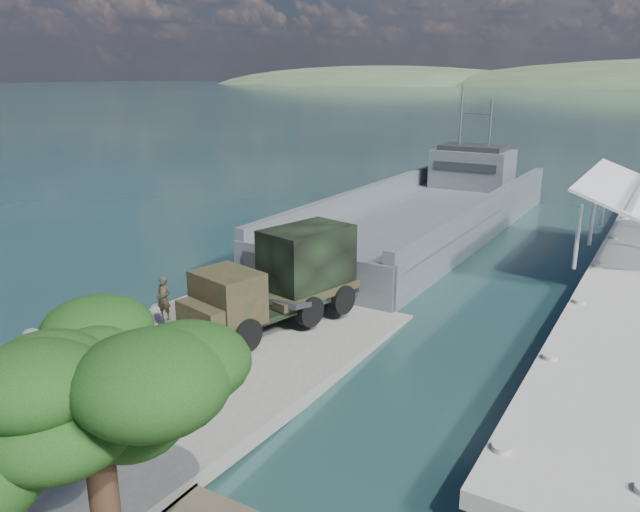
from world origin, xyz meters
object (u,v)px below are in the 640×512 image
at_px(military_truck, 282,279).
at_px(overhang_tree, 96,401).
at_px(landing_craft, 423,222).
at_px(soldier, 165,308).

xyz_separation_m(military_truck, overhang_tree, (4.98, -13.27, 2.40)).
bearing_deg(military_truck, overhang_tree, -55.46).
bearing_deg(landing_craft, overhang_tree, -78.55).
height_order(military_truck, overhang_tree, overhang_tree).
bearing_deg(soldier, landing_craft, 76.06).
bearing_deg(overhang_tree, landing_craft, 100.91).
relative_size(military_truck, overhang_tree, 1.27).
xyz_separation_m(landing_craft, soldier, (-2.47, -21.41, 0.54)).
bearing_deg(soldier, overhang_tree, -57.53).
distance_m(landing_craft, soldier, 21.56).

